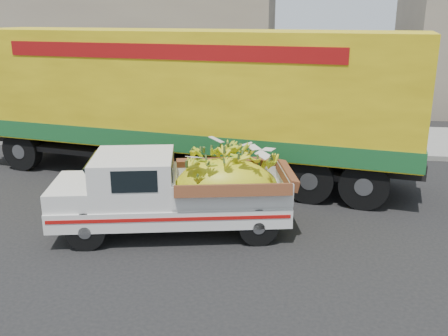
# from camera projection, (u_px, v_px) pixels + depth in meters

# --- Properties ---
(ground) EXTENTS (100.00, 100.00, 0.00)m
(ground) POSITION_uv_depth(u_px,v_px,m) (180.00, 237.00, 9.73)
(ground) COLOR black
(ground) RESTS_ON ground
(curb) EXTENTS (60.00, 0.25, 0.15)m
(curb) POSITION_uv_depth(u_px,v_px,m) (225.00, 150.00, 15.75)
(curb) COLOR gray
(curb) RESTS_ON ground
(sidewalk) EXTENTS (60.00, 4.00, 0.14)m
(sidewalk) POSITION_uv_depth(u_px,v_px,m) (233.00, 135.00, 17.74)
(sidewalk) COLOR gray
(sidewalk) RESTS_ON ground
(building_left) EXTENTS (18.00, 6.00, 5.00)m
(building_left) POSITION_uv_depth(u_px,v_px,m) (82.00, 51.00, 23.67)
(building_left) COLOR gray
(building_left) RESTS_ON ground
(pickup_truck) EXTENTS (4.79, 2.55, 1.59)m
(pickup_truck) POSITION_uv_depth(u_px,v_px,m) (189.00, 190.00, 9.79)
(pickup_truck) COLOR black
(pickup_truck) RESTS_ON ground
(semi_trailer) EXTENTS (12.08, 4.65, 3.80)m
(semi_trailer) POSITION_uv_depth(u_px,v_px,m) (185.00, 97.00, 12.92)
(semi_trailer) COLOR black
(semi_trailer) RESTS_ON ground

